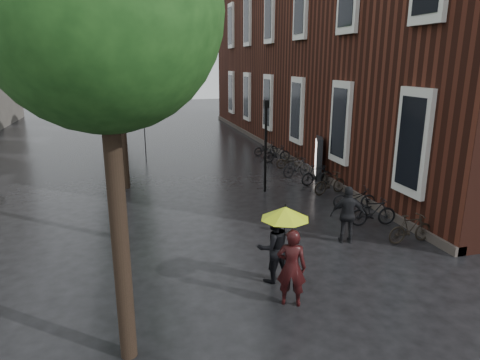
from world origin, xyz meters
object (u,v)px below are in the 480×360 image
object	(u,v)px
parked_bicycles	(315,176)
lamp_post	(266,137)
person_burgundy	(291,267)
person_black	(273,247)
pedestrian_walking	(348,215)
ad_lightbox	(318,158)

from	to	relation	value
parked_bicycles	lamp_post	size ratio (longest dim) A/B	3.57
parked_bicycles	person_burgundy	bearing A→B (deg)	-117.76
person_black	parked_bicycles	world-z (taller)	person_black
person_burgundy	lamp_post	xyz separation A→B (m)	(2.29, 8.89, 1.49)
pedestrian_walking	parked_bicycles	distance (m)	6.56
pedestrian_walking	person_burgundy	bearing A→B (deg)	63.38
person_black	ad_lightbox	size ratio (longest dim) A/B	0.93
parked_bicycles	lamp_post	bearing A→B (deg)	-172.39
lamp_post	person_black	bearing A→B (deg)	-106.79
pedestrian_walking	parked_bicycles	size ratio (longest dim) A/B	0.13
parked_bicycles	person_black	bearing A→B (deg)	-121.31
ad_lightbox	lamp_post	bearing A→B (deg)	-132.64
person_black	person_burgundy	bearing A→B (deg)	83.62
pedestrian_walking	lamp_post	xyz separation A→B (m)	(-0.78, 5.95, 1.52)
person_black	parked_bicycles	size ratio (longest dim) A/B	0.13
pedestrian_walking	ad_lightbox	bearing A→B (deg)	-88.65
person_burgundy	ad_lightbox	distance (m)	11.75
person_burgundy	parked_bicycles	xyz separation A→B (m)	(4.86, 9.23, -0.48)
person_black	lamp_post	size ratio (longest dim) A/B	0.47
person_burgundy	person_black	size ratio (longest dim) A/B	1.01
person_burgundy	parked_bicycles	distance (m)	10.44
person_black	pedestrian_walking	xyz separation A→B (m)	(3.10, 1.74, -0.02)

